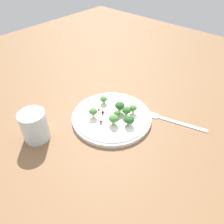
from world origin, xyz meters
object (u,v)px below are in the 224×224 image
object	(u,v)px
broccoli_floret_0	(133,108)
broccoli_floret_2	(114,119)
plate	(112,117)
broccoli_floret_1	(126,110)
water_glass	(35,126)
fork	(172,121)

from	to	relation	value
broccoli_floret_0	broccoli_floret_2	size ratio (longest dim) A/B	0.81
plate	broccoli_floret_1	world-z (taller)	broccoli_floret_1
broccoli_floret_0	broccoli_floret_2	distance (cm)	7.89
broccoli_floret_1	broccoli_floret_2	world-z (taller)	same
broccoli_floret_0	water_glass	xyz separation A→B (cm)	(-14.38, -24.96, 1.19)
broccoli_floret_1	fork	distance (cm)	14.32
fork	water_glass	xyz separation A→B (cm)	(-24.86, -30.93, 4.07)
broccoli_floret_1	water_glass	bearing A→B (deg)	-121.71
plate	broccoli_floret_1	bearing A→B (deg)	39.10
broccoli_floret_1	broccoli_floret_2	xyz separation A→B (cm)	(-0.53, -5.22, -0.13)
broccoli_floret_1	fork	xyz separation A→B (cm)	(11.03, 8.55, -3.21)
broccoli_floret_2	fork	bearing A→B (deg)	50.00
broccoli_floret_1	broccoli_floret_0	bearing A→B (deg)	77.80
broccoli_floret_0	broccoli_floret_1	xyz separation A→B (cm)	(-0.56, -2.59, 0.33)
broccoli_floret_1	water_glass	world-z (taller)	water_glass
water_glass	broccoli_floret_0	bearing A→B (deg)	60.05
water_glass	broccoli_floret_2	bearing A→B (deg)	52.22
water_glass	plate	bearing A→B (deg)	61.95
plate	fork	size ratio (longest dim) A/B	1.32
broccoli_floret_2	water_glass	world-z (taller)	water_glass
fork	water_glass	bearing A→B (deg)	-128.79
broccoli_floret_1	water_glass	distance (cm)	26.32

